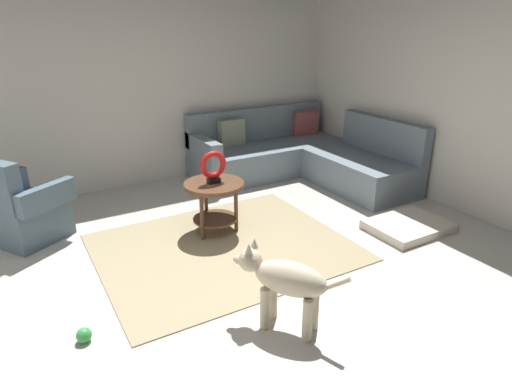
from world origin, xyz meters
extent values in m
cube|color=beige|center=(0.00, 0.00, -0.05)|extent=(6.00, 6.00, 0.10)
cube|color=silver|center=(0.00, 2.94, 1.35)|extent=(6.00, 0.12, 2.70)
cube|color=silver|center=(2.94, 0.00, 1.35)|extent=(0.12, 6.00, 2.70)
cube|color=tan|center=(0.15, 0.70, 0.01)|extent=(2.30, 1.90, 0.01)
cube|color=slate|center=(1.73, 2.41, 0.21)|extent=(2.20, 0.85, 0.42)
cube|color=slate|center=(1.73, 2.76, 0.65)|extent=(2.20, 0.14, 0.46)
cube|color=slate|center=(2.41, 1.28, 0.21)|extent=(0.85, 1.40, 0.42)
cube|color=slate|center=(2.76, 1.28, 0.65)|extent=(0.14, 1.40, 0.46)
cube|color=slate|center=(0.71, 2.41, 0.53)|extent=(0.16, 0.85, 0.22)
cube|color=#994C47|center=(2.48, 2.61, 0.59)|extent=(0.40, 0.21, 0.39)
cube|color=gray|center=(1.23, 2.61, 0.59)|extent=(0.39, 0.16, 0.38)
cube|color=#4C6070|center=(-1.43, 1.85, 0.20)|extent=(0.83, 0.83, 0.40)
cube|color=#4C6070|center=(-1.24, 1.56, 0.51)|extent=(0.56, 0.41, 0.22)
cylinder|color=brown|center=(0.23, 1.05, 0.52)|extent=(0.60, 0.60, 0.04)
cylinder|color=brown|center=(0.23, 1.05, 0.15)|extent=(0.45, 0.45, 0.02)
cylinder|color=brown|center=(0.23, 1.27, 0.25)|extent=(0.04, 0.04, 0.50)
cylinder|color=brown|center=(0.04, 0.94, 0.25)|extent=(0.04, 0.04, 0.50)
cylinder|color=brown|center=(0.42, 0.94, 0.25)|extent=(0.04, 0.04, 0.50)
cube|color=black|center=(0.23, 1.05, 0.57)|extent=(0.12, 0.08, 0.05)
torus|color=red|center=(0.23, 1.05, 0.73)|extent=(0.28, 0.06, 0.28)
cube|color=beige|center=(1.98, 0.08, 0.04)|extent=(0.80, 0.60, 0.09)
cylinder|color=beige|center=(-0.12, -0.51, 0.16)|extent=(0.07, 0.07, 0.32)
cylinder|color=beige|center=(-0.01, -0.43, 0.16)|extent=(0.07, 0.07, 0.32)
cylinder|color=beige|center=(0.06, -0.77, 0.16)|extent=(0.07, 0.07, 0.32)
cylinder|color=beige|center=(0.17, -0.69, 0.16)|extent=(0.07, 0.07, 0.32)
ellipsoid|color=beige|center=(0.02, -0.60, 0.40)|extent=(0.48, 0.55, 0.24)
sphere|color=beige|center=(-0.15, -0.35, 0.48)|extent=(0.17, 0.17, 0.17)
ellipsoid|color=beige|center=(-0.19, -0.29, 0.46)|extent=(0.13, 0.14, 0.07)
cone|color=beige|center=(-0.18, -0.38, 0.59)|extent=(0.06, 0.06, 0.07)
cone|color=beige|center=(-0.11, -0.33, 0.59)|extent=(0.06, 0.06, 0.07)
cylinder|color=beige|center=(0.20, -0.85, 0.44)|extent=(0.14, 0.19, 0.16)
sphere|color=green|center=(-1.26, -0.02, 0.05)|extent=(0.10, 0.10, 0.10)
camera|label=1|loc=(-1.47, -2.70, 2.03)|focal=30.91mm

